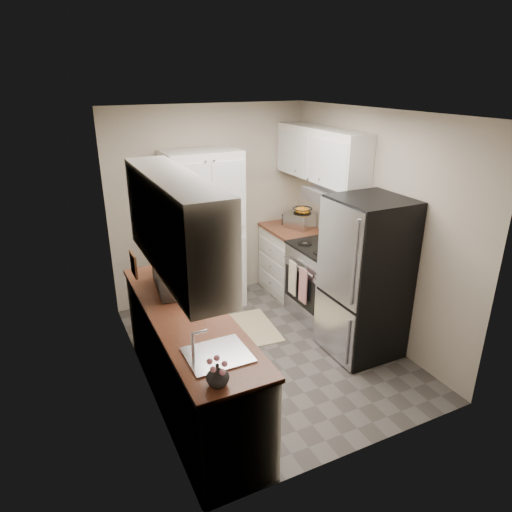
{
  "coord_description": "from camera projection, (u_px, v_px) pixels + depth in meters",
  "views": [
    {
      "loc": [
        -1.96,
        -3.79,
        2.81
      ],
      "look_at": [
        -0.05,
        0.15,
        1.07
      ],
      "focal_mm": 32.0,
      "sensor_mm": 36.0,
      "label": 1
    }
  ],
  "objects": [
    {
      "name": "pantry_cabinet",
      "position": [
        204.0,
        232.0,
        5.65
      ],
      "size": [
        0.9,
        0.55,
        2.0
      ],
      "primitive_type": "cube",
      "color": "silver",
      "rests_on": "ground"
    },
    {
      "name": "flower_vase",
      "position": [
        218.0,
        375.0,
        2.96
      ],
      "size": [
        0.19,
        0.19,
        0.16
      ],
      "primitive_type": "imported",
      "rotation": [
        0.0,
        0.0,
        -0.24
      ],
      "color": "silver",
      "rests_on": "countertop_left"
    },
    {
      "name": "countertop_left",
      "position": [
        187.0,
        314.0,
        3.91
      ],
      "size": [
        0.63,
        2.33,
        0.04
      ],
      "primitive_type": "cube",
      "color": "brown",
      "rests_on": "base_cabinet_left"
    },
    {
      "name": "microwave",
      "position": [
        178.0,
        272.0,
        4.28
      ],
      "size": [
        0.47,
        0.64,
        0.33
      ],
      "primitive_type": "imported",
      "rotation": [
        0.0,
        0.0,
        1.46
      ],
      "color": "#A5A6A9",
      "rests_on": "countertop_left"
    },
    {
      "name": "electric_range",
      "position": [
        323.0,
        281.0,
        5.55
      ],
      "size": [
        0.71,
        0.78,
        1.13
      ],
      "color": "#B7B7BC",
      "rests_on": "ground"
    },
    {
      "name": "cutting_board",
      "position": [
        174.0,
        257.0,
        4.68
      ],
      "size": [
        0.1,
        0.24,
        0.3
      ],
      "primitive_type": "cube",
      "rotation": [
        0.0,
        0.0,
        -0.34
      ],
      "color": "#398C43",
      "rests_on": "countertop_left"
    },
    {
      "name": "countertop_right",
      "position": [
        292.0,
        229.0,
        6.06
      ],
      "size": [
        0.63,
        0.83,
        0.04
      ],
      "primitive_type": "cube",
      "color": "brown",
      "rests_on": "base_cabinet_right"
    },
    {
      "name": "base_cabinet_left",
      "position": [
        190.0,
        360.0,
        4.08
      ],
      "size": [
        0.6,
        2.3,
        0.88
      ],
      "primitive_type": "cube",
      "color": "silver",
      "rests_on": "ground"
    },
    {
      "name": "room_shell",
      "position": [
        266.0,
        207.0,
        4.38
      ],
      "size": [
        2.64,
        3.24,
        2.52
      ],
      "color": "#B0A18E",
      "rests_on": "ground"
    },
    {
      "name": "toaster_oven",
      "position": [
        300.0,
        220.0,
        6.03
      ],
      "size": [
        0.39,
        0.43,
        0.2
      ],
      "primitive_type": "cube",
      "rotation": [
        0.0,
        0.0,
        0.38
      ],
      "color": "#AEAEB3",
      "rests_on": "countertop_right"
    },
    {
      "name": "ground",
      "position": [
        266.0,
        350.0,
        5.0
      ],
      "size": [
        3.2,
        3.2,
        0.0
      ],
      "primitive_type": "plane",
      "color": "#56514C",
      "rests_on": "ground"
    },
    {
      "name": "base_cabinet_right",
      "position": [
        291.0,
        261.0,
        6.23
      ],
      "size": [
        0.6,
        0.8,
        0.88
      ],
      "primitive_type": "cube",
      "color": "silver",
      "rests_on": "ground"
    },
    {
      "name": "wine_bottle",
      "position": [
        161.0,
        260.0,
        4.62
      ],
      "size": [
        0.07,
        0.07,
        0.28
      ],
      "primitive_type": "cylinder",
      "color": "black",
      "rests_on": "countertop_left"
    },
    {
      "name": "kitchen_mat",
      "position": [
        252.0,
        328.0,
        5.43
      ],
      "size": [
        0.57,
        0.85,
        0.01
      ],
      "primitive_type": "cube",
      "rotation": [
        0.0,
        0.0,
        -0.09
      ],
      "color": "#D5C189",
      "rests_on": "ground"
    },
    {
      "name": "fruit_basket",
      "position": [
        302.0,
        209.0,
        5.95
      ],
      "size": [
        0.29,
        0.29,
        0.11
      ],
      "primitive_type": null,
      "rotation": [
        0.0,
        0.0,
        0.17
      ],
      "color": "orange",
      "rests_on": "toaster_oven"
    },
    {
      "name": "refrigerator",
      "position": [
        365.0,
        278.0,
        4.72
      ],
      "size": [
        0.7,
        0.72,
        1.7
      ],
      "primitive_type": "cube",
      "color": "#B7B7BC",
      "rests_on": "ground"
    }
  ]
}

